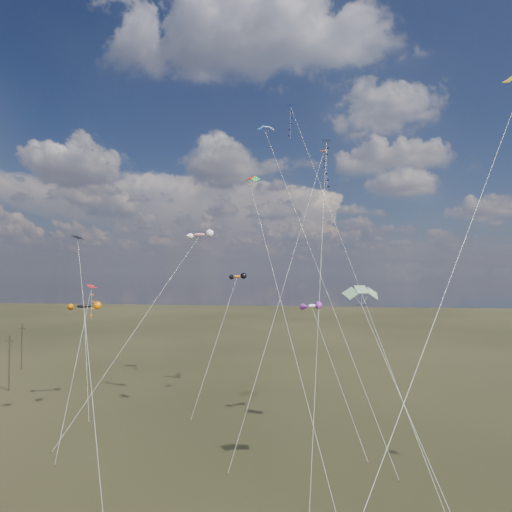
# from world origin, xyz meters

# --- Properties ---
(utility_pole_near) EXTENTS (1.40, 0.20, 8.00)m
(utility_pole_near) POSITION_xyz_m (-38.00, 30.00, 4.09)
(utility_pole_near) COLOR black
(utility_pole_near) RESTS_ON ground
(utility_pole_far) EXTENTS (1.40, 0.20, 8.00)m
(utility_pole_far) POSITION_xyz_m (-46.00, 44.00, 4.09)
(utility_pole_far) COLOR black
(utility_pole_far) RESTS_ON ground
(diamond_black_high) EXTENTS (2.16, 18.42, 32.11)m
(diamond_black_high) POSITION_xyz_m (7.55, 18.93, 27.47)
(diamond_black_high) COLOR black
(diamond_black_high) RESTS_ON ground
(diamond_navy_tall) EXTENTS (12.80, 28.93, 39.00)m
(diamond_navy_tall) POSITION_xyz_m (4.30, 24.49, 33.30)
(diamond_navy_tall) COLOR #0A0F4F
(diamond_navy_tall) RESTS_ON ground
(diamond_black_mid) EXTENTS (10.39, 13.89, 21.06)m
(diamond_black_mid) POSITION_xyz_m (-15.37, 9.57, 15.34)
(diamond_black_mid) COLOR black
(diamond_black_mid) RESTS_ON ground
(diamond_red_low) EXTENTS (3.39, 12.02, 15.80)m
(diamond_red_low) POSITION_xyz_m (-19.13, 17.97, 13.08)
(diamond_red_low) COLOR #B0181C
(diamond_red_low) RESTS_ON ground
(diamond_orange_center) EXTENTS (8.98, 19.84, 32.81)m
(diamond_orange_center) POSITION_xyz_m (4.93, 21.38, 23.03)
(diamond_orange_center) COLOR #E14612
(diamond_orange_center) RESTS_ON ground
(parafoil_blue_white) EXTENTS (15.10, 23.04, 37.85)m
(parafoil_blue_white) POSITION_xyz_m (-0.35, 30.55, 36.99)
(parafoil_blue_white) COLOR #1C5DAB
(parafoil_blue_white) RESTS_ON ground
(parafoil_striped) EXTENTS (7.02, 12.48, 16.60)m
(parafoil_striped) POSITION_xyz_m (10.16, 5.87, 15.85)
(parafoil_striped) COLOR yellow
(parafoil_striped) RESTS_ON ground
(parafoil_tricolor) EXTENTS (9.52, 14.78, 27.70)m
(parafoil_tricolor) POSITION_xyz_m (-0.25, 16.21, 26.94)
(parafoil_tricolor) COLOR gold
(parafoil_tricolor) RESTS_ON ground
(novelty_black_orange) EXTENTS (5.95, 7.28, 13.37)m
(novelty_black_orange) POSITION_xyz_m (-23.46, 24.55, 12.81)
(novelty_black_orange) COLOR black
(novelty_black_orange) RESTS_ON ground
(novelty_orange_black) EXTENTS (4.34, 13.18, 17.14)m
(novelty_orange_black) POSITION_xyz_m (-5.04, 33.44, 16.55)
(novelty_orange_black) COLOR orange
(novelty_orange_black) RESTS_ON ground
(novelty_white_purple) EXTENTS (6.34, 10.24, 13.92)m
(novelty_white_purple) POSITION_xyz_m (5.96, 21.02, 13.41)
(novelty_white_purple) COLOR silver
(novelty_white_purple) RESTS_ON ground
(novelty_redwhite_stripe) EXTENTS (12.11, 16.13, 22.55)m
(novelty_redwhite_stripe) POSITION_xyz_m (-8.37, 24.99, 21.91)
(novelty_redwhite_stripe) COLOR red
(novelty_redwhite_stripe) RESTS_ON ground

